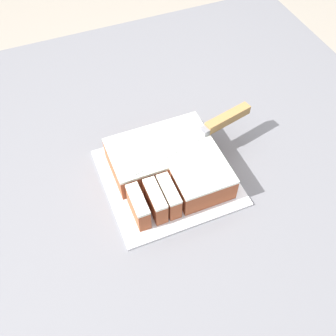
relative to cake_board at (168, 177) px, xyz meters
The scene contains 5 objects.
ground_plane 0.93m from the cake_board, 124.13° to the left, with size 8.00×8.00×0.00m, color #9E9384.
countertop 0.47m from the cake_board, 124.13° to the left, with size 1.40×1.10×0.92m.
cake_board is the anchor object (origin of this frame).
cake 0.03m from the cake_board, 44.29° to the left, with size 0.23×0.22×0.06m.
knife 0.17m from the cake_board, 18.27° to the left, with size 0.33×0.10×0.02m.
Camera 1 is at (-0.14, -0.57, 1.64)m, focal length 42.00 mm.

